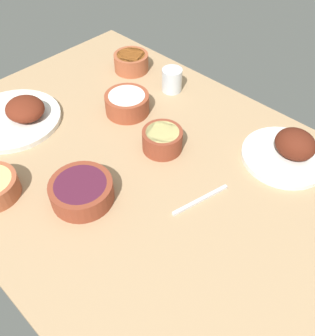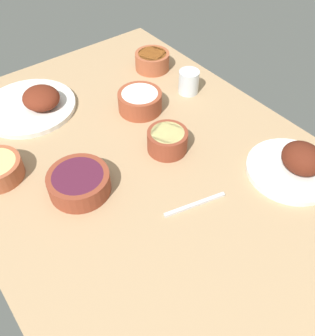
# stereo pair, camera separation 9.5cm
# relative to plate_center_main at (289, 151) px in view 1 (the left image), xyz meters

# --- Properties ---
(dining_table) EXTENTS (1.40, 0.90, 0.04)m
(dining_table) POSITION_rel_plate_center_main_xyz_m (0.22, 0.29, -0.05)
(dining_table) COLOR tan
(dining_table) RESTS_ON ground
(plate_center_main) EXTENTS (0.23, 0.23, 0.09)m
(plate_center_main) POSITION_rel_plate_center_main_xyz_m (0.00, 0.00, 0.00)
(plate_center_main) COLOR silver
(plate_center_main) RESTS_ON dining_table
(plate_far_side) EXTENTS (0.29, 0.29, 0.07)m
(plate_far_side) POSITION_rel_plate_center_main_xyz_m (0.67, 0.42, -0.01)
(plate_far_side) COLOR silver
(plate_far_side) RESTS_ON dining_table
(bowl_onions) EXTENTS (0.15, 0.15, 0.05)m
(bowl_onions) POSITION_rel_plate_center_main_xyz_m (0.29, 0.47, -0.00)
(bowl_onions) COLOR brown
(bowl_onions) RESTS_ON dining_table
(bowl_cream) EXTENTS (0.14, 0.14, 0.06)m
(bowl_cream) POSITION_rel_plate_center_main_xyz_m (0.47, 0.16, 0.00)
(bowl_cream) COLOR brown
(bowl_cream) RESTS_ON dining_table
(bowl_soup) EXTENTS (0.12, 0.12, 0.06)m
(bowl_soup) POSITION_rel_plate_center_main_xyz_m (0.63, -0.01, 0.00)
(bowl_soup) COLOR #A35133
(bowl_soup) RESTS_ON dining_table
(bowl_potatoes) EXTENTS (0.11, 0.11, 0.06)m
(bowl_potatoes) POSITION_rel_plate_center_main_xyz_m (0.27, 0.21, 0.00)
(bowl_potatoes) COLOR brown
(bowl_potatoes) RESTS_ON dining_table
(water_tumbler) EXTENTS (0.07, 0.07, 0.08)m
(water_tumbler) POSITION_rel_plate_center_main_xyz_m (0.45, -0.02, 0.01)
(water_tumbler) COLOR silver
(water_tumbler) RESTS_ON dining_table
(fork_loose) EXTENTS (0.05, 0.16, 0.01)m
(fork_loose) POSITION_rel_plate_center_main_xyz_m (0.08, 0.28, -0.03)
(fork_loose) COLOR silver
(fork_loose) RESTS_ON dining_table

